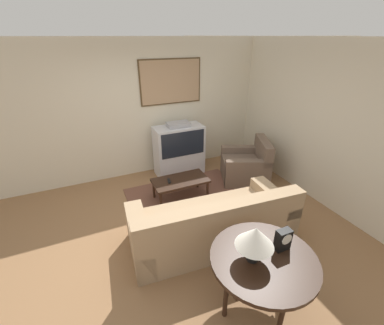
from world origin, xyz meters
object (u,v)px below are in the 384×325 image
object	(u,v)px
couch	(213,224)
mantel_clock	(283,240)
table_lamp	(255,237)
armchair	(246,166)
coffee_table	(180,182)
tv	(179,150)
console_table	(263,263)

from	to	relation	value
couch	mantel_clock	distance (m)	1.23
table_lamp	couch	bearing A→B (deg)	81.74
armchair	table_lamp	bearing A→B (deg)	-10.77
coffee_table	mantel_clock	size ratio (longest dim) A/B	4.18
tv	armchair	xyz separation A→B (m)	(1.16, -0.82, -0.25)
armchair	mantel_clock	world-z (taller)	mantel_clock
armchair	tv	bearing A→B (deg)	-101.62
couch	armchair	distance (m)	1.99
console_table	mantel_clock	world-z (taller)	mantel_clock
table_lamp	mantel_clock	size ratio (longest dim) A/B	1.68
coffee_table	table_lamp	xyz separation A→B (m)	(-0.14, -2.28, 0.67)
tv	armchair	size ratio (longest dim) A/B	1.00
couch	armchair	size ratio (longest dim) A/B	2.06
couch	armchair	world-z (taller)	armchair
console_table	table_lamp	bearing A→B (deg)	165.61
armchair	coffee_table	size ratio (longest dim) A/B	1.17
coffee_table	console_table	xyz separation A→B (m)	(-0.02, -2.31, 0.32)
table_lamp	coffee_table	bearing A→B (deg)	86.40
console_table	table_lamp	world-z (taller)	table_lamp
mantel_clock	armchair	bearing A→B (deg)	61.82
couch	tv	bearing A→B (deg)	-94.33
tv	coffee_table	size ratio (longest dim) A/B	1.16
couch	armchair	xyz separation A→B (m)	(1.49, 1.32, -0.01)
tv	mantel_clock	xyz separation A→B (m)	(-0.13, -3.22, 0.32)
table_lamp	mantel_clock	xyz separation A→B (m)	(0.36, -0.00, -0.17)
table_lamp	tv	bearing A→B (deg)	81.35
couch	mantel_clock	xyz separation A→B (m)	(0.21, -1.07, 0.56)
armchair	mantel_clock	size ratio (longest dim) A/B	4.88
coffee_table	table_lamp	distance (m)	2.38
tv	couch	world-z (taller)	tv
tv	armchair	distance (m)	1.44
tv	coffee_table	xyz separation A→B (m)	(-0.35, -0.94, -0.19)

